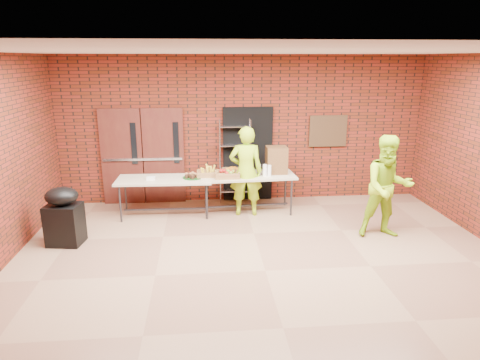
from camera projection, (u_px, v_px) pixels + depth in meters
name	position (u px, v px, depth m)	size (l,w,h in m)	color
room	(267.00, 169.00, 6.05)	(8.08, 7.08, 3.28)	brown
double_doors	(143.00, 156.00, 9.31)	(1.78, 0.12, 2.10)	#4D2116
dark_doorway	(248.00, 154.00, 9.53)	(1.10, 0.06, 2.10)	black
bronze_plaque	(328.00, 131.00, 9.54)	(0.85, 0.04, 0.70)	#422C1A
wire_rack	(235.00, 161.00, 9.40)	(0.68, 0.23, 1.85)	#B0B1B7
table_left	(164.00, 182.00, 8.62)	(1.92, 0.84, 0.78)	beige
table_right	(247.00, 178.00, 8.83)	(1.98, 0.91, 0.80)	beige
basket_bananas	(208.00, 173.00, 8.70)	(0.43, 0.33, 0.13)	olive
basket_oranges	(232.00, 171.00, 8.86)	(0.42, 0.33, 0.13)	olive
basket_apples	(227.00, 174.00, 8.60)	(0.49, 0.38, 0.15)	olive
muffin_tray	(193.00, 176.00, 8.63)	(0.41, 0.41, 0.10)	#134716
napkin_box	(151.00, 178.00, 8.51)	(0.17, 0.11, 0.06)	white
coffee_dispenser	(276.00, 160.00, 8.88)	(0.42, 0.38, 0.56)	brown
cup_stack_front	(265.00, 170.00, 8.67)	(0.08, 0.08, 0.24)	white
cup_stack_mid	(269.00, 171.00, 8.67)	(0.08, 0.08, 0.23)	white
cup_stack_back	(259.00, 170.00, 8.76)	(0.07, 0.07, 0.22)	white
covered_grill	(64.00, 216.00, 7.31)	(0.62, 0.54, 1.02)	black
volunteer_woman	(246.00, 171.00, 8.61)	(0.67, 0.44, 1.83)	#99CA16
volunteer_man	(388.00, 187.00, 7.53)	(0.90, 0.70, 1.85)	#99CA16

